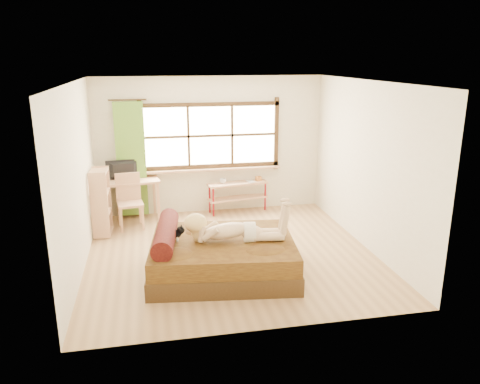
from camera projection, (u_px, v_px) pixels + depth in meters
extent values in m
plane|color=#9E754C|center=(231.00, 253.00, 7.55)|extent=(4.50, 4.50, 0.00)
plane|color=white|center=(230.00, 82.00, 6.79)|extent=(4.50, 4.50, 0.00)
plane|color=silver|center=(210.00, 146.00, 9.29)|extent=(4.50, 0.00, 4.50)
plane|color=silver|center=(266.00, 220.00, 5.05)|extent=(4.50, 0.00, 4.50)
plane|color=silver|center=(77.00, 179.00, 6.75)|extent=(0.00, 4.50, 4.50)
plane|color=silver|center=(366.00, 165.00, 7.59)|extent=(0.00, 4.50, 4.50)
cube|color=#FFEDBF|center=(210.00, 136.00, 9.23)|extent=(2.60, 0.01, 1.30)
cube|color=tan|center=(211.00, 169.00, 9.34)|extent=(2.80, 0.16, 0.04)
cube|color=#458223|center=(131.00, 160.00, 8.94)|extent=(0.55, 0.10, 2.20)
cube|color=black|center=(223.00, 264.00, 6.83)|extent=(2.26, 1.90, 0.26)
cube|color=#331B0B|center=(223.00, 248.00, 6.76)|extent=(2.21, 1.86, 0.26)
cylinder|color=black|center=(166.00, 233.00, 6.63)|extent=(0.46, 1.43, 0.29)
cube|color=tan|center=(124.00, 181.00, 8.85)|extent=(1.35, 0.76, 0.04)
cube|color=tan|center=(95.00, 208.00, 8.56)|extent=(0.06, 0.06, 0.77)
cube|color=tan|center=(158.00, 202.00, 8.93)|extent=(0.06, 0.06, 0.77)
cube|color=tan|center=(93.00, 201.00, 8.99)|extent=(0.06, 0.06, 0.77)
cube|color=tan|center=(154.00, 195.00, 9.36)|extent=(0.06, 0.06, 0.77)
imported|color=black|center=(124.00, 170.00, 8.84)|extent=(0.65, 0.18, 0.37)
cube|color=tan|center=(130.00, 204.00, 8.53)|extent=(0.51, 0.51, 0.04)
cube|color=tan|center=(128.00, 186.00, 8.64)|extent=(0.45, 0.10, 0.51)
cube|color=tan|center=(121.00, 221.00, 8.36)|extent=(0.05, 0.05, 0.45)
cube|color=tan|center=(143.00, 218.00, 8.49)|extent=(0.05, 0.05, 0.45)
cube|color=tan|center=(119.00, 214.00, 8.71)|extent=(0.05, 0.05, 0.45)
cube|color=tan|center=(140.00, 212.00, 8.83)|extent=(0.05, 0.05, 0.45)
cube|color=tan|center=(238.00, 183.00, 9.43)|extent=(1.25, 0.51, 0.04)
cube|color=tan|center=(238.00, 198.00, 9.51)|extent=(1.25, 0.51, 0.03)
cylinder|color=maroon|center=(213.00, 202.00, 9.20)|extent=(0.04, 0.04, 0.61)
cylinder|color=maroon|center=(265.00, 196.00, 9.59)|extent=(0.04, 0.04, 0.61)
cylinder|color=maroon|center=(210.00, 198.00, 9.42)|extent=(0.04, 0.04, 0.61)
cylinder|color=maroon|center=(260.00, 193.00, 9.81)|extent=(0.04, 0.04, 0.61)
cube|color=orange|center=(258.00, 178.00, 9.57)|extent=(0.12, 0.12, 0.08)
imported|color=gray|center=(223.00, 181.00, 9.35)|extent=(0.14, 0.14, 0.09)
imported|color=gray|center=(247.00, 182.00, 9.46)|extent=(0.18, 0.22, 0.02)
cube|color=tan|center=(104.00, 231.00, 8.34)|extent=(0.31, 0.49, 0.03)
cube|color=tan|center=(102.00, 212.00, 8.24)|extent=(0.31, 0.49, 0.03)
cube|color=tan|center=(100.00, 192.00, 8.14)|extent=(0.31, 0.49, 0.03)
cube|color=tan|center=(98.00, 171.00, 8.04)|extent=(0.31, 0.49, 0.03)
cube|color=tan|center=(99.00, 206.00, 7.96)|extent=(0.29, 0.04, 1.18)
cube|color=tan|center=(103.00, 198.00, 8.42)|extent=(0.29, 0.04, 1.18)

